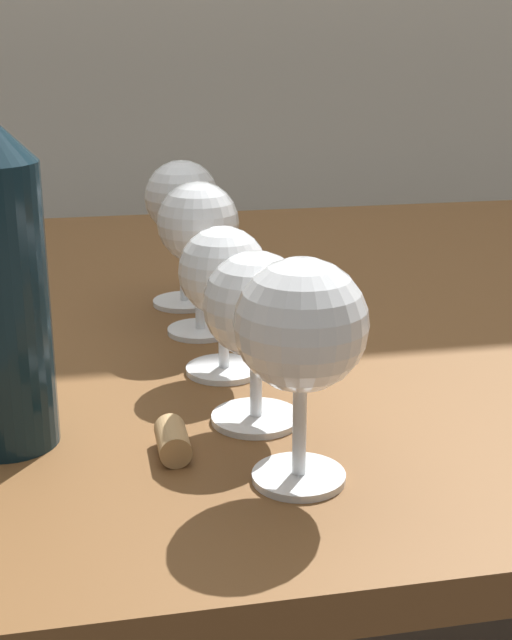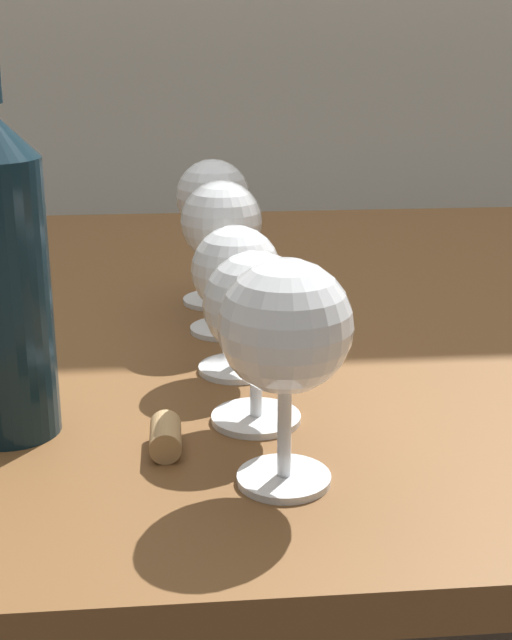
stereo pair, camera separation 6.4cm
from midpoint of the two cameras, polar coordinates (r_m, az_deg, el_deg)
The scene contains 7 objects.
dining_table at distance 0.96m, azimuth -0.52°, elevation -2.89°, with size 1.60×1.00×0.71m.
wine_glass_cabernet at distance 0.55m, azimuth -0.45°, elevation -0.74°, with size 0.08×0.08×0.15m.
wine_glass_white at distance 0.64m, azimuth -2.87°, elevation 0.66°, with size 0.08×0.08×0.13m.
wine_glass_chardonnay at distance 0.73m, azimuth -4.62°, elevation 2.81°, with size 0.07×0.07×0.13m.
wine_glass_rose at distance 0.83m, azimuth -5.92°, elevation 5.86°, with size 0.08×0.08×0.15m.
wine_glass_amber at distance 0.92m, azimuth -6.74°, elevation 7.46°, with size 0.08×0.08×0.15m.
cork at distance 0.62m, azimuth -8.31°, elevation -7.67°, with size 0.02×0.02×0.04m, color tan.
Camera 1 is at (-0.20, -0.88, 0.99)m, focal length 50.27 mm.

